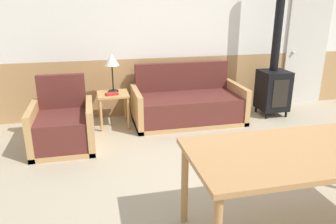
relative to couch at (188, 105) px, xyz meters
name	(u,v)px	position (x,y,z in m)	size (l,w,h in m)	color
ground_plane	(245,189)	(0.01, -2.09, -0.26)	(16.00, 16.00, 0.00)	#B2A58C
wall_back	(180,33)	(0.01, 0.54, 1.09)	(7.20, 0.06, 2.70)	tan
couch	(188,105)	(0.00, 0.00, 0.00)	(1.72, 0.87, 0.89)	tan
armchair	(63,128)	(-1.87, -0.58, 0.01)	(0.79, 0.82, 0.91)	tan
side_table	(113,100)	(-1.16, 0.06, 0.16)	(0.46, 0.46, 0.52)	tan
table_lamp	(112,61)	(-1.15, 0.14, 0.73)	(0.22, 0.22, 0.59)	black
book_stack	(112,94)	(-1.18, -0.03, 0.27)	(0.20, 0.15, 0.03)	#B22823
dining_table	(315,156)	(0.19, -2.80, 0.44)	(1.99, 0.86, 0.78)	#B27F4C
wood_stove	(274,76)	(1.48, 0.00, 0.40)	(0.45, 0.46, 2.57)	black
entry_door	(306,50)	(2.37, 0.49, 0.74)	(0.81, 0.09, 2.01)	silver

